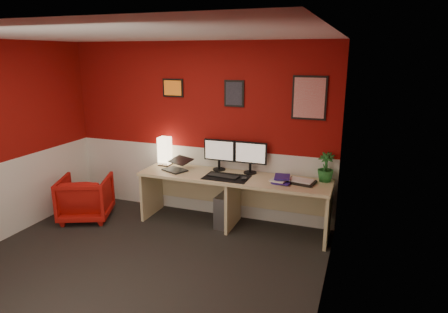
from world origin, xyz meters
TOP-DOWN VIEW (x-y plane):
  - ground at (0.00, 0.00)m, footprint 4.00×3.50m
  - ceiling at (0.00, 0.00)m, footprint 4.00×3.50m
  - wall_back at (0.00, 1.75)m, footprint 4.00×0.01m
  - wall_right at (2.00, 0.00)m, footprint 0.01×3.50m
  - wainscot_back at (0.00, 1.75)m, footprint 4.00×0.01m
  - wainscot_right at (2.00, 0.00)m, footprint 0.01×3.50m
  - desk at (0.66, 1.41)m, footprint 2.60×0.65m
  - shoji_lamp at (-0.46, 1.58)m, footprint 0.16×0.16m
  - laptop at (-0.20, 1.37)m, footprint 0.40×0.35m
  - monitor_left at (0.37, 1.62)m, footprint 0.45×0.06m
  - monitor_right at (0.83, 1.62)m, footprint 0.45×0.06m
  - desk_mat at (0.59, 1.32)m, footprint 0.60×0.38m
  - keyboard at (0.55, 1.32)m, footprint 0.43×0.18m
  - mouse at (0.85, 1.29)m, footprint 0.07×0.11m
  - book_bottom at (1.23, 1.41)m, footprint 0.27×0.34m
  - book_middle at (1.21, 1.40)m, footprint 0.26×0.31m
  - book_top at (1.23, 1.39)m, footprint 0.23×0.29m
  - zen_tray at (1.56, 1.44)m, footprint 0.39×0.31m
  - potted_plant at (1.84, 1.62)m, footprint 0.25×0.25m
  - pc_tower at (0.55, 1.44)m, footprint 0.23×0.46m
  - armchair at (-1.43, 0.94)m, footprint 0.90×0.91m
  - art_left at (-0.37, 1.74)m, footprint 0.32×0.02m
  - art_center at (0.55, 1.74)m, footprint 0.28×0.02m
  - art_right at (1.57, 1.74)m, footprint 0.44×0.02m

SIDE VIEW (x-z plane):
  - ground at x=0.00m, z-range -0.01..0.01m
  - pc_tower at x=0.55m, z-range 0.00..0.45m
  - armchair at x=-1.43m, z-range 0.00..0.63m
  - desk at x=0.66m, z-range 0.00..0.73m
  - wainscot_back at x=0.00m, z-range 0.00..1.00m
  - wainscot_right at x=2.00m, z-range 0.00..1.00m
  - desk_mat at x=0.59m, z-range 0.73..0.74m
  - book_bottom at x=1.23m, z-range 0.73..0.76m
  - keyboard at x=0.55m, z-range 0.74..0.75m
  - zen_tray at x=1.56m, z-range 0.73..0.76m
  - mouse at x=0.85m, z-range 0.74..0.77m
  - book_middle at x=1.21m, z-range 0.76..0.78m
  - book_top at x=1.23m, z-range 0.78..0.80m
  - laptop at x=-0.20m, z-range 0.73..0.95m
  - potted_plant at x=1.84m, z-range 0.73..1.11m
  - shoji_lamp at x=-0.46m, z-range 0.73..1.13m
  - monitor_left at x=0.37m, z-range 0.73..1.31m
  - monitor_right at x=0.83m, z-range 0.73..1.31m
  - wall_back at x=0.00m, z-range 0.00..2.50m
  - wall_right at x=2.00m, z-range 0.00..2.50m
  - art_right at x=1.57m, z-range 1.50..2.06m
  - art_center at x=0.55m, z-range 1.62..1.98m
  - art_left at x=-0.37m, z-range 1.72..1.98m
  - ceiling at x=0.00m, z-range 2.50..2.50m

